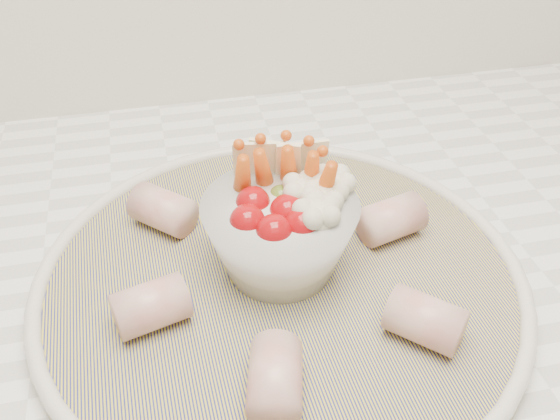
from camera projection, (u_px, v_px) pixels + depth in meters
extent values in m
cube|color=white|center=(118.00, 311.00, 0.50)|extent=(2.04, 0.62, 0.04)
cylinder|color=navy|center=(281.00, 282.00, 0.49)|extent=(0.39, 0.39, 0.01)
torus|color=silver|center=(281.00, 275.00, 0.48)|extent=(0.38, 0.38, 0.01)
sphere|color=#9C0A0E|center=(247.00, 222.00, 0.44)|extent=(0.03, 0.03, 0.03)
sphere|color=#9C0A0E|center=(274.00, 232.00, 0.43)|extent=(0.03, 0.03, 0.03)
sphere|color=#9C0A0E|center=(302.00, 225.00, 0.44)|extent=(0.03, 0.03, 0.03)
sphere|color=#9C0A0E|center=(253.00, 203.00, 0.46)|extent=(0.03, 0.03, 0.03)
sphere|color=#9C0A0E|center=(287.00, 212.00, 0.45)|extent=(0.03, 0.03, 0.03)
sphere|color=#567226|center=(281.00, 197.00, 0.47)|extent=(0.02, 0.02, 0.02)
cone|color=#C54D12|center=(264.00, 176.00, 0.47)|extent=(0.03, 0.04, 0.06)
cone|color=#C54D12|center=(289.00, 173.00, 0.47)|extent=(0.03, 0.04, 0.06)
cone|color=#C54D12|center=(311.00, 178.00, 0.47)|extent=(0.02, 0.04, 0.06)
cone|color=#C54D12|center=(242.00, 182.00, 0.46)|extent=(0.02, 0.03, 0.06)
cone|color=#C54D12|center=(325.00, 189.00, 0.46)|extent=(0.02, 0.04, 0.06)
sphere|color=beige|center=(324.00, 202.00, 0.45)|extent=(0.03, 0.03, 0.03)
sphere|color=beige|center=(317.00, 219.00, 0.44)|extent=(0.03, 0.03, 0.03)
sphere|color=beige|center=(332.00, 189.00, 0.47)|extent=(0.03, 0.03, 0.03)
sphere|color=beige|center=(304.00, 196.00, 0.46)|extent=(0.03, 0.03, 0.03)
cube|color=#F3EBBD|center=(276.00, 164.00, 0.48)|extent=(0.04, 0.03, 0.04)
cube|color=#F3EBBD|center=(301.00, 164.00, 0.48)|extent=(0.04, 0.01, 0.04)
cube|color=#F3EBBD|center=(259.00, 164.00, 0.48)|extent=(0.04, 0.02, 0.04)
cylinder|color=#BE5A57|center=(391.00, 219.00, 0.51)|extent=(0.06, 0.05, 0.03)
cylinder|color=#BE5A57|center=(285.00, 177.00, 0.56)|extent=(0.05, 0.06, 0.03)
cylinder|color=#BE5A57|center=(163.00, 210.00, 0.52)|extent=(0.06, 0.06, 0.03)
cylinder|color=#BE5A57|center=(151.00, 306.00, 0.43)|extent=(0.06, 0.05, 0.03)
cylinder|color=#BE5A57|center=(275.00, 378.00, 0.38)|extent=(0.05, 0.06, 0.03)
cylinder|color=#BE5A57|center=(425.00, 320.00, 0.42)|extent=(0.06, 0.06, 0.03)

